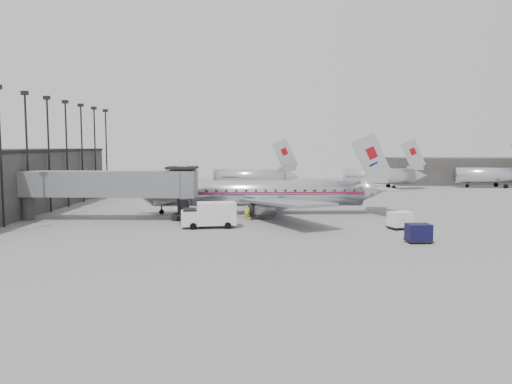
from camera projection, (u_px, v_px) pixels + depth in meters
The scene contains 14 objects.
ground at pixel (257, 225), 55.67m from camera, with size 160.00×160.00×0.00m, color slate.
terminal at pixel (1, 182), 65.78m from camera, with size 12.00×46.00×8.00m, color #363331.
hangar at pixel (457, 171), 114.41m from camera, with size 30.00×12.00×6.00m, color #363331.
apron_line at pixel (282, 217), 61.59m from camera, with size 0.15×60.00×0.01m, color gold.
jet_bridge at pixel (118, 185), 59.19m from camera, with size 21.00×6.20×7.10m.
floodlight_masts at pixel (58, 149), 68.26m from camera, with size 0.90×42.25×15.25m.
distant_aircraft_near at pixel (251, 177), 97.25m from camera, with size 16.39×3.20×10.26m.
distant_aircraft_mid at pixel (380, 176), 100.82m from camera, with size 16.39×3.20×10.26m.
distant_aircraft_far at pixel (490, 175), 104.43m from camera, with size 16.39×3.20×10.26m.
airliner at pixel (263, 193), 64.40m from camera, with size 33.55×31.04×10.60m.
service_van at pixel (209, 214), 53.61m from camera, with size 6.11×3.12×2.74m.
baggage_cart_navy at pixel (418, 233), 45.40m from camera, with size 2.33×1.85×1.73m.
baggage_cart_white at pixel (400, 220), 52.83m from camera, with size 2.83×2.52×1.84m.
ramp_worker at pixel (247, 213), 58.59m from camera, with size 0.66×0.43×1.81m, color #C2CE18.
Camera 1 is at (0.71, -55.08, 8.87)m, focal length 35.00 mm.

